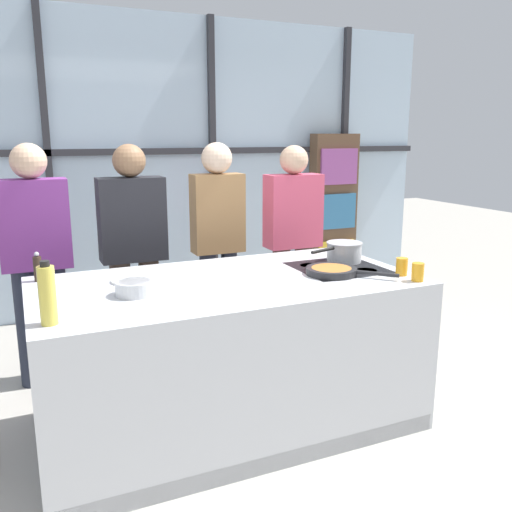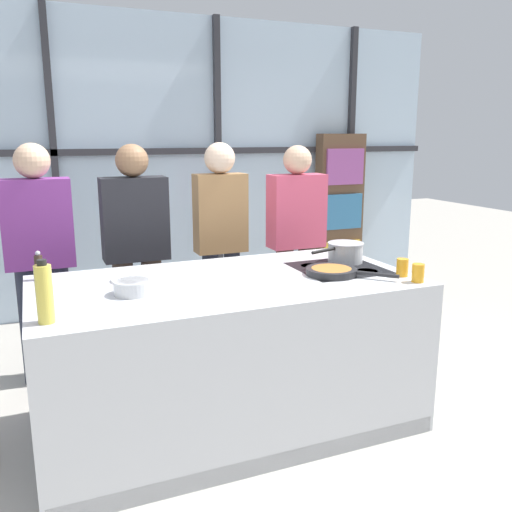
# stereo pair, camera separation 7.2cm
# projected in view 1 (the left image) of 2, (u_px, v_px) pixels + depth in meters

# --- Properties ---
(ground_plane) EXTENTS (18.00, 18.00, 0.00)m
(ground_plane) POSITION_uv_depth(u_px,v_px,m) (230.00, 423.00, 3.26)
(ground_plane) COLOR #ADA89E
(back_window_wall) EXTENTS (6.40, 0.10, 2.80)m
(back_window_wall) POSITION_uv_depth(u_px,v_px,m) (135.00, 166.00, 5.13)
(back_window_wall) COLOR silver
(back_window_wall) RESTS_ON ground_plane
(bookshelf) EXTENTS (0.52, 0.19, 1.71)m
(bookshelf) POSITION_uv_depth(u_px,v_px,m) (333.00, 213.00, 5.92)
(bookshelf) COLOR brown
(bookshelf) RESTS_ON ground_plane
(demo_island) EXTENTS (2.14, 1.10, 0.89)m
(demo_island) POSITION_uv_depth(u_px,v_px,m) (229.00, 354.00, 3.16)
(demo_island) COLOR silver
(demo_island) RESTS_ON ground_plane
(spectator_far_left) EXTENTS (0.44, 0.23, 1.65)m
(spectator_far_left) POSITION_uv_depth(u_px,v_px,m) (37.00, 252.00, 3.60)
(spectator_far_left) COLOR #232838
(spectator_far_left) RESTS_ON ground_plane
(spectator_center_left) EXTENTS (0.46, 0.23, 1.64)m
(spectator_center_left) POSITION_uv_depth(u_px,v_px,m) (133.00, 246.00, 3.86)
(spectator_center_left) COLOR #47382D
(spectator_center_left) RESTS_ON ground_plane
(spectator_center_right) EXTENTS (0.39, 0.23, 1.64)m
(spectator_center_right) POSITION_uv_depth(u_px,v_px,m) (218.00, 235.00, 4.11)
(spectator_center_right) COLOR #232838
(spectator_center_right) RESTS_ON ground_plane
(spectator_far_right) EXTENTS (0.45, 0.23, 1.62)m
(spectator_far_right) POSITION_uv_depth(u_px,v_px,m) (293.00, 234.00, 4.37)
(spectator_far_right) COLOR #47382D
(spectator_far_right) RESTS_ON ground_plane
(frying_pan) EXTENTS (0.43, 0.44, 0.04)m
(frying_pan) POSITION_uv_depth(u_px,v_px,m) (333.00, 271.00, 3.19)
(frying_pan) COLOR #232326
(frying_pan) RESTS_ON demo_island
(saucepan) EXTENTS (0.41, 0.23, 0.13)m
(saucepan) POSITION_uv_depth(u_px,v_px,m) (344.00, 251.00, 3.50)
(saucepan) COLOR silver
(saucepan) RESTS_ON demo_island
(white_plate) EXTENTS (0.25, 0.25, 0.01)m
(white_plate) POSITION_uv_depth(u_px,v_px,m) (134.00, 280.00, 3.04)
(white_plate) COLOR white
(white_plate) RESTS_ON demo_island
(mixing_bowl) EXTENTS (0.20, 0.20, 0.07)m
(mixing_bowl) POSITION_uv_depth(u_px,v_px,m) (135.00, 287.00, 2.78)
(mixing_bowl) COLOR silver
(mixing_bowl) RESTS_ON demo_island
(oil_bottle) EXTENTS (0.07, 0.07, 0.28)m
(oil_bottle) POSITION_uv_depth(u_px,v_px,m) (47.00, 295.00, 2.33)
(oil_bottle) COLOR #E0CC4C
(oil_bottle) RESTS_ON demo_island
(pepper_grinder) EXTENTS (0.05, 0.05, 0.17)m
(pepper_grinder) POSITION_uv_depth(u_px,v_px,m) (38.00, 268.00, 3.03)
(pepper_grinder) COLOR #332319
(pepper_grinder) RESTS_ON demo_island
(juice_glass_near) EXTENTS (0.07, 0.07, 0.10)m
(juice_glass_near) POSITION_uv_depth(u_px,v_px,m) (418.00, 272.00, 3.04)
(juice_glass_near) COLOR orange
(juice_glass_near) RESTS_ON demo_island
(juice_glass_far) EXTENTS (0.07, 0.07, 0.10)m
(juice_glass_far) POSITION_uv_depth(u_px,v_px,m) (402.00, 267.00, 3.16)
(juice_glass_far) COLOR orange
(juice_glass_far) RESTS_ON demo_island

